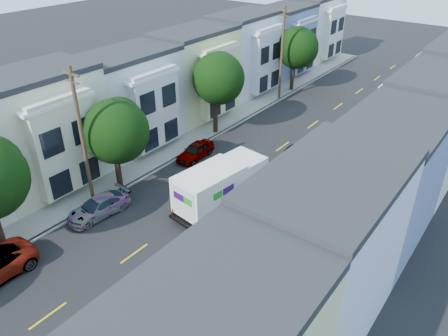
# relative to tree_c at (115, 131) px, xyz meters

# --- Properties ---
(ground) EXTENTS (160.00, 160.00, 0.00)m
(ground) POSITION_rel_tree_c_xyz_m (6.30, -4.75, -4.73)
(ground) COLOR black
(ground) RESTS_ON ground
(road_slab) EXTENTS (12.00, 70.00, 0.02)m
(road_slab) POSITION_rel_tree_c_xyz_m (6.30, 10.25, -4.72)
(road_slab) COLOR black
(road_slab) RESTS_ON ground
(curb_left) EXTENTS (0.30, 70.00, 0.15)m
(curb_left) POSITION_rel_tree_c_xyz_m (0.25, 10.25, -4.66)
(curb_left) COLOR gray
(curb_left) RESTS_ON ground
(curb_right) EXTENTS (0.30, 70.00, 0.15)m
(curb_right) POSITION_rel_tree_c_xyz_m (12.35, 10.25, -4.66)
(curb_right) COLOR gray
(curb_right) RESTS_ON ground
(sidewalk_left) EXTENTS (2.60, 70.00, 0.15)m
(sidewalk_left) POSITION_rel_tree_c_xyz_m (-1.05, 10.25, -4.66)
(sidewalk_left) COLOR gray
(sidewalk_left) RESTS_ON ground
(sidewalk_right) EXTENTS (2.60, 70.00, 0.15)m
(sidewalk_right) POSITION_rel_tree_c_xyz_m (13.65, 10.25, -4.66)
(sidewalk_right) COLOR gray
(sidewalk_right) RESTS_ON ground
(centerline) EXTENTS (0.12, 70.00, 0.01)m
(centerline) POSITION_rel_tree_c_xyz_m (6.30, 10.25, -4.73)
(centerline) COLOR gold
(centerline) RESTS_ON ground
(townhouse_row_left) EXTENTS (5.00, 70.00, 8.50)m
(townhouse_row_left) POSITION_rel_tree_c_xyz_m (-4.85, 10.25, -4.73)
(townhouse_row_left) COLOR #7282AE
(townhouse_row_left) RESTS_ON ground
(townhouse_row_right) EXTENTS (5.00, 70.00, 8.50)m
(townhouse_row_right) POSITION_rel_tree_c_xyz_m (17.45, 10.25, -4.73)
(townhouse_row_right) COLOR #7282AE
(townhouse_row_right) RESTS_ON ground
(tree_c) EXTENTS (4.70, 4.70, 7.10)m
(tree_c) POSITION_rel_tree_c_xyz_m (0.00, 0.00, 0.00)
(tree_c) COLOR black
(tree_c) RESTS_ON ground
(tree_d) EXTENTS (4.70, 4.70, 7.80)m
(tree_d) POSITION_rel_tree_c_xyz_m (-0.00, 11.92, 0.69)
(tree_d) COLOR black
(tree_d) RESTS_ON ground
(tree_e) EXTENTS (4.70, 4.70, 7.48)m
(tree_e) POSITION_rel_tree_c_xyz_m (-0.00, 26.63, 0.38)
(tree_e) COLOR black
(tree_e) RESTS_ON ground
(tree_far_r) EXTENTS (3.01, 3.01, 5.27)m
(tree_far_r) POSITION_rel_tree_c_xyz_m (13.20, 24.55, -1.01)
(tree_far_r) COLOR black
(tree_far_r) RESTS_ON ground
(utility_pole_near) EXTENTS (1.60, 0.26, 10.00)m
(utility_pole_near) POSITION_rel_tree_c_xyz_m (0.00, -2.75, 0.42)
(utility_pole_near) COLOR #42301E
(utility_pole_near) RESTS_ON ground
(utility_pole_far) EXTENTS (1.60, 0.26, 10.00)m
(utility_pole_far) POSITION_rel_tree_c_xyz_m (0.00, 23.25, 0.42)
(utility_pole_far) COLOR #42301E
(utility_pole_far) RESTS_ON ground
(fedex_truck) EXTENTS (2.68, 6.96, 3.34)m
(fedex_truck) POSITION_rel_tree_c_xyz_m (7.53, 2.38, -2.87)
(fedex_truck) COLOR silver
(fedex_truck) RESTS_ON ground
(lead_sedan) EXTENTS (2.22, 4.48, 1.43)m
(lead_sedan) POSITION_rel_tree_c_xyz_m (8.75, 10.95, -4.02)
(lead_sedan) COLOR black
(lead_sedan) RESTS_ON ground
(parked_left_c) EXTENTS (2.28, 4.55, 1.32)m
(parked_left_c) POSITION_rel_tree_c_xyz_m (1.40, -3.36, -4.08)
(parked_left_c) COLOR silver
(parked_left_c) RESTS_ON ground
(parked_left_d) EXTENTS (1.80, 4.20, 1.34)m
(parked_left_d) POSITION_rel_tree_c_xyz_m (1.40, 6.93, -4.07)
(parked_left_d) COLOR #3C060A
(parked_left_d) RESTS_ON ground
(parked_right_b) EXTENTS (1.57, 3.80, 1.24)m
(parked_right_b) POSITION_rel_tree_c_xyz_m (11.20, -5.22, -4.11)
(parked_right_b) COLOR white
(parked_right_b) RESTS_ON ground
(parked_right_c) EXTENTS (2.52, 5.05, 1.46)m
(parked_right_c) POSITION_rel_tree_c_xyz_m (11.20, 11.70, -4.00)
(parked_right_c) COLOR black
(parked_right_c) RESTS_ON ground
(parked_right_d) EXTENTS (1.58, 3.89, 1.25)m
(parked_right_d) POSITION_rel_tree_c_xyz_m (11.20, 22.88, -4.11)
(parked_right_d) COLOR black
(parked_right_d) RESTS_ON ground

